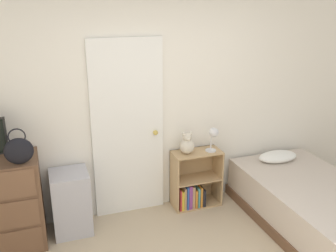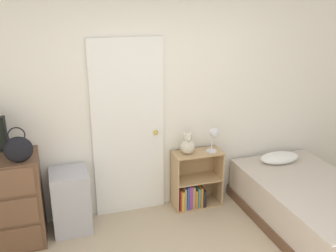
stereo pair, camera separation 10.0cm
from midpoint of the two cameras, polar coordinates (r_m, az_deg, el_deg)
wall_back at (r=4.18m, az=-1.46°, el=3.63°), size 10.00×0.06×2.55m
door_closed at (r=4.14m, az=-5.37°, el=-0.56°), size 0.80×0.09×2.00m
handbag at (r=3.67m, az=-21.13°, el=-3.30°), size 0.26×0.10×0.35m
storage_bin at (r=4.16m, az=-13.90°, el=-11.01°), size 0.39×0.39×0.68m
bookshelf at (r=4.53m, az=4.52°, el=-9.07°), size 0.58×0.28×0.69m
teddy_bear at (r=4.27m, az=3.65°, el=-2.82°), size 0.17×0.17×0.26m
desk_lamp at (r=4.31m, az=7.69°, el=-1.39°), size 0.14×0.14×0.29m
bed at (r=4.46m, az=21.67°, el=-11.18°), size 1.12×1.87×0.59m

